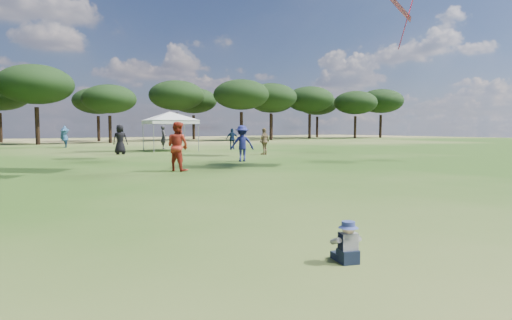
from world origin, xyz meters
The scene contains 4 objects.
tree_line centered at (2.39, 47.41, 5.42)m, with size 108.78×17.63×7.77m.
tent_right centered at (9.04, 26.43, 2.59)m, with size 6.47×6.47×3.01m.
toddler centered at (0.65, 2.19, 0.22)m, with size 0.37×0.41×0.50m.
festival_crowd centered at (-1.16, 24.57, 0.89)m, with size 27.79×24.24×1.92m.
Camera 1 is at (-3.12, -1.28, 1.61)m, focal length 30.00 mm.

